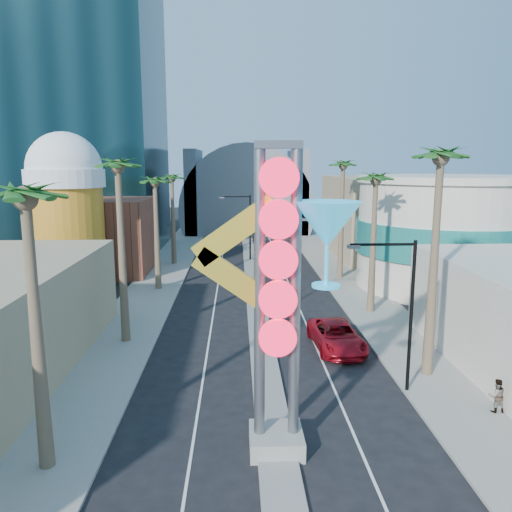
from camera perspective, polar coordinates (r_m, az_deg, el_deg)
The scene contains 23 objects.
ground at distance 19.79m, azimuth 3.05°, elevation -25.77°, with size 240.00×240.00×0.00m, color black.
sidewalk_west at distance 52.79m, azimuth -10.78°, elevation -2.38°, with size 5.00×100.00×0.15m, color gray.
sidewalk_east at distance 53.34m, azimuth 9.86°, elevation -2.22°, with size 5.00×100.00×0.15m, color gray.
median at distance 55.14m, azimuth -0.50°, elevation -1.64°, with size 1.60×84.00×0.15m, color gray.
hotel_tower at distance 72.12m, azimuth -19.91°, elevation 20.56°, with size 20.00×20.00×50.00m, color black.
brick_filler_west at distance 56.31m, azimuth -17.02°, elevation 2.20°, with size 10.00×10.00×8.00m, color brown.
filler_east at distance 66.58m, azimuth 13.18°, elevation 4.48°, with size 10.00×20.00×10.00m, color tan.
beer_mug at distance 48.56m, azimuth -20.80°, elevation 5.29°, with size 7.00×7.00×14.50m.
turquoise_building at distance 50.28m, azimuth 20.76°, elevation 2.47°, with size 16.60×16.60×10.60m.
canopy at distance 88.20m, azimuth -1.15°, elevation 5.73°, with size 22.00×16.00×22.00m.
neon_sign at distance 19.49m, azimuth 4.87°, elevation -2.57°, with size 6.53×2.60×12.55m.
streetlight_0 at distance 36.58m, azimuth 1.16°, elevation -0.23°, with size 3.79×0.25×8.00m.
streetlight_1 at distance 60.27m, azimuth -1.20°, elevation 4.03°, with size 3.79×0.25×8.00m.
streetlight_2 at distance 26.19m, azimuth 16.41°, elevation -5.13°, with size 3.45×0.25×8.00m.
palm_0 at distance 19.45m, azimuth -24.75°, elevation 4.32°, with size 2.40×2.40×11.70m.
palm_1 at distance 32.74m, azimuth -15.49°, elevation 8.61°, with size 2.40×2.40×12.70m.
palm_2 at distance 46.53m, azimuth -11.47°, elevation 7.58°, with size 2.40×2.40×11.20m.
palm_3 at distance 58.39m, azimuth -9.59°, elevation 8.21°, with size 2.40×2.40×11.20m.
palm_5 at distance 27.94m, azimuth 20.28°, elevation 8.99°, with size 2.40×2.40×13.20m.
palm_6 at distance 39.35m, azimuth 13.51°, elevation 7.66°, with size 2.40×2.40×11.70m.
palm_7 at distance 50.98m, azimuth 9.92°, elevation 9.39°, with size 2.40×2.40×12.70m.
red_pickup at distance 32.67m, azimuth 9.18°, elevation -9.02°, with size 2.82×6.12×1.70m, color #A60C19.
pedestrian_b at distance 26.85m, azimuth 25.79°, elevation -14.16°, with size 0.79×0.62×1.63m, color gray.
Camera 1 is at (-1.55, -15.87, 11.71)m, focal length 35.00 mm.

